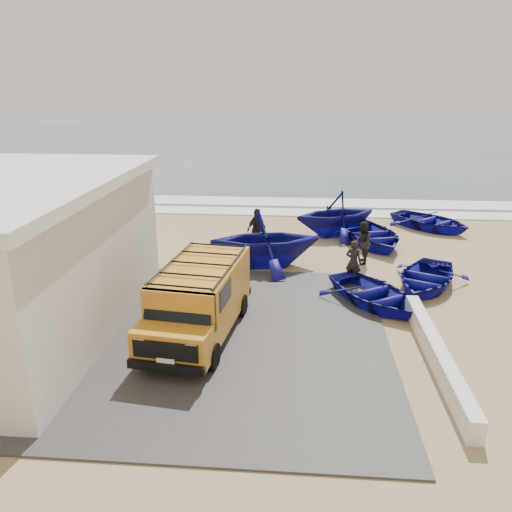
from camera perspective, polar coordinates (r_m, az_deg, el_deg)
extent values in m
plane|color=tan|center=(15.73, -0.94, -5.78)|extent=(160.00, 160.00, 0.00)
cube|color=#403E3B|center=(14.29, -9.83, -8.71)|extent=(12.00, 10.00, 0.05)
cube|color=#385166|center=(70.52, 3.59, 13.79)|extent=(180.00, 88.00, 0.01)
cube|color=white|center=(27.05, 1.53, 5.06)|extent=(180.00, 1.60, 0.06)
cube|color=white|center=(29.48, 1.80, 6.22)|extent=(180.00, 2.20, 0.04)
cube|color=black|center=(15.11, -14.72, 3.04)|extent=(0.08, 0.70, 0.90)
cube|color=silver|center=(13.37, 19.95, -10.53)|extent=(0.35, 6.00, 0.55)
cube|color=orange|center=(13.95, -6.15, -4.16)|extent=(2.31, 3.98, 1.60)
cube|color=orange|center=(12.15, -9.49, -9.98)|extent=(1.94, 1.10, 0.87)
cube|color=black|center=(12.18, -8.92, -5.78)|extent=(1.72, 0.54, 0.70)
cube|color=black|center=(11.74, -10.32, -10.61)|extent=(1.56, 0.28, 0.44)
cube|color=black|center=(11.93, -10.26, -12.41)|extent=(1.88, 0.37, 0.21)
cube|color=black|center=(13.58, -6.34, -0.85)|extent=(2.18, 3.68, 0.06)
cylinder|color=black|center=(12.98, -12.37, -10.35)|extent=(0.30, 0.70, 0.68)
cylinder|color=black|center=(15.46, -7.88, -5.07)|extent=(0.30, 0.70, 0.68)
cylinder|color=black|center=(12.43, -4.94, -11.38)|extent=(0.30, 0.70, 0.68)
cylinder|color=black|center=(14.99, -1.63, -5.68)|extent=(0.30, 0.70, 0.68)
imported|color=navy|center=(16.16, 13.29, -4.19)|extent=(4.06, 4.38, 0.74)
imported|color=navy|center=(17.95, 18.80, -2.32)|extent=(3.88, 4.36, 0.74)
imported|color=navy|center=(18.74, 1.04, 1.96)|extent=(4.74, 4.30, 2.17)
imported|color=navy|center=(22.09, 13.06, 2.39)|extent=(4.06, 4.89, 0.88)
imported|color=navy|center=(23.00, 9.09, 4.82)|extent=(4.95, 4.70, 2.04)
imported|color=navy|center=(25.24, 19.28, 3.81)|extent=(4.71, 4.71, 0.80)
imported|color=black|center=(17.52, 11.07, -0.69)|extent=(0.68, 0.60, 1.57)
imported|color=black|center=(19.52, 12.04, 1.47)|extent=(0.71, 0.87, 1.68)
imported|color=black|center=(20.85, 0.06, 3.12)|extent=(0.99, 1.04, 1.73)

